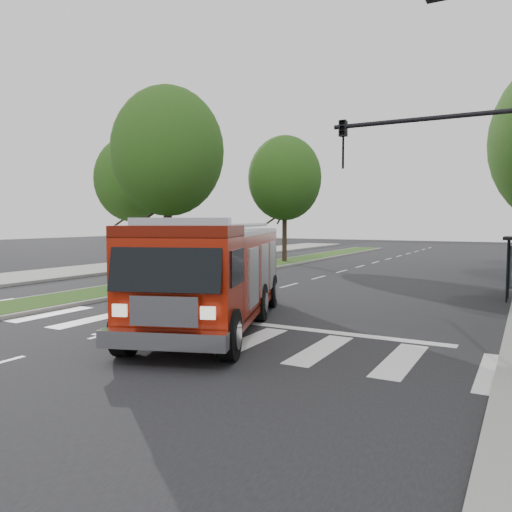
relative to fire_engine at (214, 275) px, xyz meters
The scene contains 9 objects.
ground 3.19m from the fire_engine, 137.83° to the left, with size 140.00×140.00×0.00m, color black.
sidewalk_left 20.42m from the fire_engine, 144.38° to the left, with size 5.00×80.00×0.15m, color gray.
median 21.48m from the fire_engine, 112.07° to the left, with size 3.00×50.00×0.15m.
tree_median_near 12.40m from the fire_engine, 135.70° to the left, with size 5.80×5.80×10.16m.
tree_median_far 23.80m from the fire_engine, 110.22° to the left, with size 5.60×5.60×9.72m.
tree_left_mid 21.69m from the fire_engine, 139.19° to the left, with size 5.20×5.20×9.16m.
streetlight_right_near 8.32m from the fire_engine, 12.25° to the right, with size 4.08×0.22×8.00m.
fire_engine is the anchor object (origin of this frame).
city_bus 22.15m from the fire_engine, 129.38° to the left, with size 2.36×10.09×2.81m, color #BBBBC0.
Camera 1 is at (10.54, -14.60, 3.25)m, focal length 35.00 mm.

